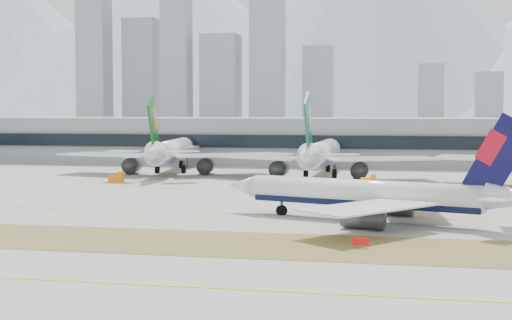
% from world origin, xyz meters
% --- Properties ---
extents(ground, '(3000.00, 3000.00, 0.00)m').
position_xyz_m(ground, '(0.00, 0.00, 0.00)').
color(ground, '#9D9A93').
rests_on(ground, ground).
extents(apron_markings, '(360.00, 122.22, 0.06)m').
position_xyz_m(apron_markings, '(0.00, -53.95, 0.02)').
color(apron_markings, brown).
rests_on(apron_markings, ground).
extents(taxiing_airliner, '(50.39, 42.88, 17.33)m').
position_xyz_m(taxiing_airliner, '(33.88, -9.80, 4.18)').
color(taxiing_airliner, white).
rests_on(taxiing_airliner, ground).
extents(widebody_eva, '(60.55, 59.68, 21.75)m').
position_xyz_m(widebody_eva, '(-24.24, 66.84, 5.78)').
color(widebody_eva, white).
rests_on(widebody_eva, ground).
extents(widebody_cathay, '(61.78, 60.29, 22.02)m').
position_xyz_m(widebody_cathay, '(17.91, 61.79, 5.85)').
color(widebody_cathay, white).
rests_on(widebody_cathay, ground).
extents(terminal, '(280.00, 43.10, 15.00)m').
position_xyz_m(terminal, '(0.00, 114.84, 7.50)').
color(terminal, gray).
rests_on(terminal, ground).
extents(hold_sign_right, '(2.20, 0.15, 1.35)m').
position_xyz_m(hold_sign_right, '(32.73, -32.00, 0.88)').
color(hold_sign_right, red).
rests_on(hold_sign_right, ground).
extents(gse_c, '(3.55, 2.00, 2.60)m').
position_xyz_m(gse_c, '(31.13, 45.11, 1.05)').
color(gse_c, orange).
rests_on(gse_c, ground).
extents(gse_b, '(3.55, 2.00, 2.60)m').
position_xyz_m(gse_b, '(-29.33, 40.94, 1.05)').
color(gse_b, orange).
rests_on(gse_b, ground).
extents(city_skyline, '(342.00, 49.80, 140.00)m').
position_xyz_m(city_skyline, '(-106.76, 453.42, 49.80)').
color(city_skyline, gray).
rests_on(city_skyline, ground).
extents(mountain_ridge, '(2830.00, 1120.00, 470.00)m').
position_xyz_m(mountain_ridge, '(33.00, 1404.14, 181.85)').
color(mountain_ridge, '#9EA8B7').
rests_on(mountain_ridge, ground).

